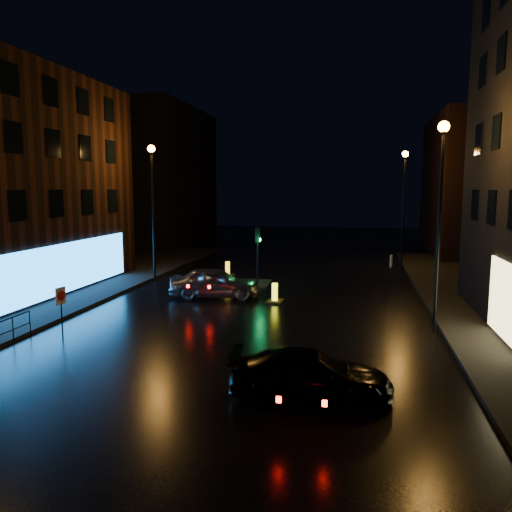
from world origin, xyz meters
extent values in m
plane|color=black|center=(0.00, 0.00, 0.00)|extent=(120.00, 120.00, 0.00)
cube|color=black|center=(-14.00, 8.00, 0.07)|extent=(12.00, 44.00, 0.15)
cube|color=black|center=(-16.00, 35.00, 7.00)|extent=(8.00, 16.00, 14.00)
cube|color=black|center=(15.00, 32.00, 6.00)|extent=(8.00, 14.00, 12.00)
cylinder|color=black|center=(-7.80, 14.00, 4.00)|extent=(0.14, 0.14, 8.00)
cylinder|color=black|center=(-7.80, 14.00, 8.00)|extent=(0.20, 0.20, 0.25)
sphere|color=orange|center=(-7.80, 14.00, 8.15)|extent=(0.44, 0.44, 0.44)
cylinder|color=black|center=(7.80, 6.00, 4.00)|extent=(0.14, 0.14, 8.00)
cylinder|color=black|center=(7.80, 6.00, 8.00)|extent=(0.20, 0.20, 0.25)
sphere|color=orange|center=(7.80, 6.00, 8.15)|extent=(0.44, 0.44, 0.44)
cylinder|color=black|center=(7.80, 22.00, 4.00)|extent=(0.14, 0.14, 8.00)
cylinder|color=black|center=(7.80, 22.00, 8.00)|extent=(0.20, 0.20, 0.25)
sphere|color=orange|center=(7.80, 22.00, 8.15)|extent=(0.44, 0.44, 0.44)
cube|color=black|center=(-1.20, 14.00, 0.06)|extent=(1.40, 2.40, 0.12)
cylinder|color=black|center=(-1.20, 14.00, 1.40)|extent=(0.12, 0.12, 2.80)
cube|color=black|center=(-1.20, 14.00, 3.00)|extent=(0.28, 0.22, 0.90)
cylinder|color=#0CFF59|center=(-1.06, 14.00, 2.72)|extent=(0.05, 0.18, 0.18)
cylinder|color=black|center=(-8.00, 2.00, 0.50)|extent=(0.04, 0.04, 1.00)
imported|color=#A1A2A8|center=(-2.71, 10.03, 0.81)|extent=(4.93, 2.47, 1.61)
imported|color=black|center=(3.43, -1.78, 0.65)|extent=(4.70, 2.37, 1.31)
cube|color=black|center=(0.58, 9.54, 0.05)|extent=(0.82, 1.17, 0.09)
cube|color=#FFF119|center=(0.58, 9.54, 0.52)|extent=(0.27, 0.18, 0.94)
cube|color=black|center=(0.58, 9.54, 0.52)|extent=(0.28, 0.03, 0.56)
cube|color=black|center=(-3.69, 16.39, 0.05)|extent=(0.80, 1.16, 0.09)
cube|color=yellow|center=(-3.69, 16.39, 0.51)|extent=(0.27, 0.18, 0.93)
cube|color=black|center=(-3.69, 16.39, 0.51)|extent=(0.28, 0.03, 0.56)
cylinder|color=black|center=(-6.50, 1.86, 0.97)|extent=(0.05, 0.05, 1.94)
cube|color=silver|center=(-6.50, 1.86, 1.67)|extent=(0.13, 0.48, 0.66)
cylinder|color=#B20C0C|center=(-6.47, 1.86, 1.67)|extent=(0.09, 0.38, 0.39)
cylinder|color=black|center=(6.50, 13.43, 1.00)|extent=(0.05, 0.05, 2.01)
cube|color=silver|center=(6.50, 13.43, 1.74)|extent=(0.17, 0.50, 0.69)
cylinder|color=#B20C0C|center=(6.47, 13.44, 1.74)|extent=(0.12, 0.39, 0.40)
camera|label=1|loc=(4.55, -15.01, 5.76)|focal=35.00mm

